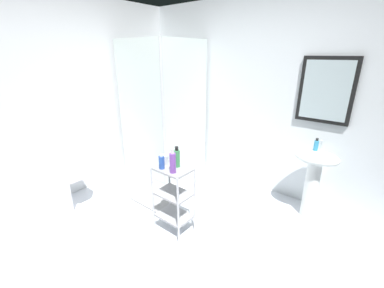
% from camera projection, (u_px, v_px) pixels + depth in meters
% --- Properties ---
extents(ground_plane, '(4.20, 4.20, 0.02)m').
position_uv_depth(ground_plane, '(166.00, 256.00, 2.38)').
color(ground_plane, silver).
extents(wall_back, '(4.20, 0.14, 2.50)m').
position_uv_depth(wall_back, '(262.00, 99.00, 3.29)').
color(wall_back, white).
rests_on(wall_back, ground_plane).
extents(wall_left, '(0.10, 4.20, 2.50)m').
position_uv_depth(wall_left, '(54.00, 102.00, 3.04)').
color(wall_left, white).
rests_on(wall_left, ground_plane).
extents(shower_stall, '(0.92, 0.92, 2.00)m').
position_uv_depth(shower_stall, '(165.00, 147.00, 3.81)').
color(shower_stall, white).
rests_on(shower_stall, ground_plane).
extents(pedestal_sink, '(0.46, 0.37, 0.81)m').
position_uv_depth(pedestal_sink, '(314.00, 171.00, 2.78)').
color(pedestal_sink, white).
rests_on(pedestal_sink, ground_plane).
extents(sink_faucet, '(0.03, 0.03, 0.10)m').
position_uv_depth(sink_faucet, '(321.00, 144.00, 2.77)').
color(sink_faucet, silver).
rests_on(sink_faucet, pedestal_sink).
extents(toilet, '(0.37, 0.49, 0.76)m').
position_uv_depth(toilet, '(58.00, 189.00, 2.93)').
color(toilet, white).
rests_on(toilet, ground_plane).
extents(storage_cart, '(0.38, 0.28, 0.74)m').
position_uv_depth(storage_cart, '(174.00, 195.00, 2.58)').
color(storage_cart, silver).
rests_on(storage_cart, ground_plane).
extents(hand_soap_bottle, '(0.05, 0.05, 0.14)m').
position_uv_depth(hand_soap_bottle, '(316.00, 145.00, 2.72)').
color(hand_soap_bottle, '#389ED1').
rests_on(hand_soap_bottle, pedestal_sink).
extents(shampoo_bottle_blue, '(0.06, 0.06, 0.15)m').
position_uv_depth(shampoo_bottle_blue, '(162.00, 162.00, 2.45)').
color(shampoo_bottle_blue, '#2B52AF').
rests_on(shampoo_bottle_blue, storage_cart).
extents(body_wash_bottle_green, '(0.06, 0.06, 0.21)m').
position_uv_depth(body_wash_bottle_green, '(177.00, 158.00, 2.48)').
color(body_wash_bottle_green, '#3C8D52').
rests_on(body_wash_bottle_green, storage_cart).
extents(conditioner_bottle_purple, '(0.06, 0.06, 0.25)m').
position_uv_depth(conditioner_bottle_purple, '(173.00, 162.00, 2.36)').
color(conditioner_bottle_purple, purple).
rests_on(conditioner_bottle_purple, storage_cart).
extents(rinse_cup, '(0.07, 0.07, 0.10)m').
position_uv_depth(rinse_cup, '(165.00, 160.00, 2.55)').
color(rinse_cup, silver).
rests_on(rinse_cup, storage_cart).
extents(bath_mat, '(0.60, 0.40, 0.02)m').
position_uv_depth(bath_mat, '(157.00, 200.00, 3.26)').
color(bath_mat, gray).
rests_on(bath_mat, ground_plane).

